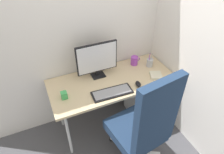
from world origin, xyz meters
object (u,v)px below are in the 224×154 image
object	(u,v)px
office_chair	(143,127)
notebook	(156,75)
coffee_mug	(134,61)
monitor	(97,59)
filing_cabinet	(146,98)
pen_holder	(150,62)
keyboard	(112,92)
mouse	(138,84)
desk_clamp_accessory	(64,95)

from	to	relation	value
office_chair	notebook	bearing A→B (deg)	47.16
office_chair	notebook	size ratio (longest dim) A/B	8.74
coffee_mug	monitor	bearing A→B (deg)	-176.46
filing_cabinet	pen_holder	xyz separation A→B (m)	(0.07, 0.12, 0.48)
office_chair	filing_cabinet	size ratio (longest dim) A/B	2.26
keyboard	mouse	size ratio (longest dim) A/B	4.50
notebook	pen_holder	bearing A→B (deg)	100.51
pen_holder	coffee_mug	distance (m)	0.19
desk_clamp_accessory	mouse	bearing A→B (deg)	-9.66
keyboard	desk_clamp_accessory	bearing A→B (deg)	164.39
coffee_mug	desk_clamp_accessory	xyz separation A→B (m)	(-0.95, -0.25, -0.02)
monitor	mouse	size ratio (longest dim) A/B	4.85
office_chair	coffee_mug	distance (m)	0.92
filing_cabinet	notebook	distance (m)	0.45
filing_cabinet	coffee_mug	xyz separation A→B (m)	(-0.09, 0.23, 0.48)
mouse	coffee_mug	distance (m)	0.42
filing_cabinet	coffee_mug	bearing A→B (deg)	110.55
office_chair	desk_clamp_accessory	size ratio (longest dim) A/B	16.67
monitor	mouse	world-z (taller)	monitor
pen_holder	desk_clamp_accessory	world-z (taller)	pen_holder
pen_holder	office_chair	bearing A→B (deg)	-125.75
keyboard	notebook	size ratio (longest dim) A/B	3.00
monitor	notebook	world-z (taller)	monitor
keyboard	coffee_mug	distance (m)	0.61
coffee_mug	desk_clamp_accessory	world-z (taller)	coffee_mug
monitor	pen_holder	bearing A→B (deg)	-7.04
office_chair	mouse	distance (m)	0.51
coffee_mug	desk_clamp_accessory	size ratio (longest dim) A/B	1.62
monitor	mouse	xyz separation A→B (m)	(0.34, -0.35, -0.21)
office_chair	mouse	bearing A→B (deg)	65.70
filing_cabinet	keyboard	size ratio (longest dim) A/B	1.29
keyboard	mouse	xyz separation A→B (m)	(0.31, -0.00, 0.01)
notebook	filing_cabinet	bearing A→B (deg)	127.96
coffee_mug	pen_holder	bearing A→B (deg)	-36.06
desk_clamp_accessory	pen_holder	bearing A→B (deg)	7.08
office_chair	filing_cabinet	distance (m)	0.83
mouse	notebook	size ratio (longest dim) A/B	0.67
pen_holder	desk_clamp_accessory	size ratio (longest dim) A/B	2.32
coffee_mug	desk_clamp_accessory	bearing A→B (deg)	-165.31
keyboard	desk_clamp_accessory	xyz separation A→B (m)	(-0.47, 0.13, 0.03)
filing_cabinet	desk_clamp_accessory	bearing A→B (deg)	-178.93
keyboard	pen_holder	bearing A→B (deg)	23.13
mouse	desk_clamp_accessory	distance (m)	0.79
notebook	coffee_mug	bearing A→B (deg)	131.16
notebook	desk_clamp_accessory	xyz separation A→B (m)	(-1.06, 0.07, 0.03)
filing_cabinet	notebook	size ratio (longest dim) A/B	3.87
office_chair	keyboard	world-z (taller)	office_chair
monitor	notebook	size ratio (longest dim) A/B	3.24
monitor	desk_clamp_accessory	distance (m)	0.53
mouse	office_chair	bearing A→B (deg)	-100.28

